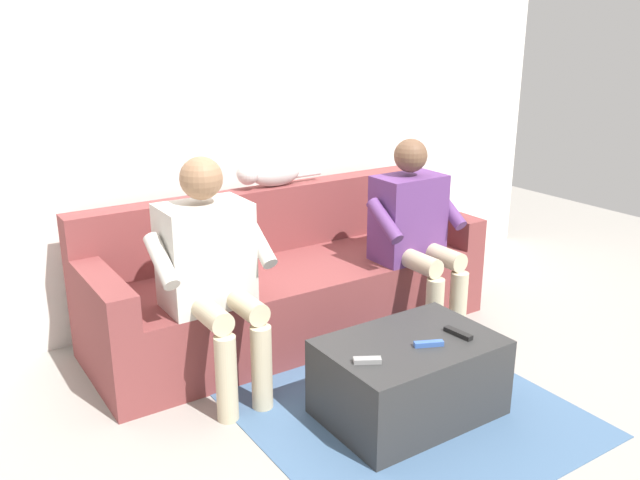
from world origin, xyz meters
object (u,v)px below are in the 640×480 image
at_px(person_right_seated, 211,264).
at_px(remote_gray, 367,360).
at_px(coffee_table, 409,378).
at_px(couch, 287,285).
at_px(cat_on_backrest, 269,173).
at_px(remote_blue, 429,344).
at_px(person_left_seated, 415,226).
at_px(remote_black, 458,333).

bearing_deg(person_right_seated, remote_gray, 113.61).
xyz_separation_m(coffee_table, person_right_seated, (0.63, -0.73, 0.46)).
bearing_deg(couch, person_right_seated, 29.57).
distance_m(cat_on_backrest, remote_gray, 1.54).
distance_m(couch, cat_on_backrest, 0.67).
xyz_separation_m(couch, coffee_table, (0.00, 1.09, -0.09)).
relative_size(coffee_table, person_right_seated, 0.68).
height_order(remote_gray, remote_blue, remote_blue).
distance_m(person_right_seated, cat_on_backrest, 0.95).
bearing_deg(person_right_seated, person_left_seated, 179.13).
height_order(coffee_table, person_right_seated, person_right_seated).
bearing_deg(person_right_seated, cat_on_backrest, -136.98).
height_order(person_right_seated, cat_on_backrest, person_right_seated).
height_order(person_left_seated, cat_on_backrest, person_left_seated).
relative_size(couch, coffee_table, 2.93).
xyz_separation_m(person_right_seated, remote_black, (-0.85, 0.81, -0.26)).
xyz_separation_m(remote_gray, remote_black, (-0.50, 0.02, 0.00)).
bearing_deg(cat_on_backrest, person_right_seated, 43.02).
distance_m(cat_on_backrest, remote_blue, 1.53).
relative_size(person_left_seated, person_right_seated, 0.98).
relative_size(couch, cat_on_backrest, 4.08).
bearing_deg(remote_black, remote_gray, -98.27).
relative_size(cat_on_backrest, remote_blue, 4.29).
height_order(person_left_seated, remote_blue, person_left_seated).
height_order(couch, cat_on_backrest, cat_on_backrest).
xyz_separation_m(couch, remote_blue, (-0.03, 1.17, 0.10)).
distance_m(couch, remote_blue, 1.18).
height_order(coffee_table, person_left_seated, person_left_seated).
height_order(couch, remote_gray, couch).
xyz_separation_m(couch, cat_on_backrest, (-0.05, -0.27, 0.61)).
xyz_separation_m(remote_black, remote_blue, (0.18, 0.01, 0.00)).
distance_m(remote_black, remote_blue, 0.19).
relative_size(coffee_table, cat_on_backrest, 1.39).
xyz_separation_m(person_left_seated, remote_black, (0.41, 0.79, -0.24)).
distance_m(couch, remote_black, 1.19).
distance_m(person_left_seated, remote_gray, 1.22).
bearing_deg(coffee_table, couch, -90.00).
xyz_separation_m(coffee_table, person_left_seated, (-0.63, -0.71, 0.44)).
bearing_deg(remote_blue, remote_gray, 19.29).
bearing_deg(person_right_seated, remote_blue, 129.13).
relative_size(coffee_table, remote_black, 5.40).
xyz_separation_m(coffee_table, remote_gray, (0.29, 0.05, 0.20)).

